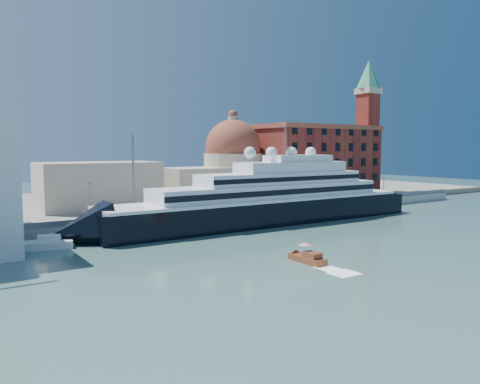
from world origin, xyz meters
TOP-DOWN VIEW (x-y plane):
  - ground at (0.00, 0.00)m, footprint 400.00×400.00m
  - quay at (0.00, 34.00)m, footprint 180.00×10.00m
  - land at (0.00, 75.00)m, footprint 260.00×72.00m
  - quay_fence at (0.00, 29.50)m, footprint 180.00×0.10m
  - superyacht at (5.48, 23.00)m, footprint 90.17×12.50m
  - service_barge at (-41.48, 22.51)m, footprint 12.03×6.11m
  - water_taxi at (-8.93, -10.87)m, footprint 2.28×6.73m
  - warehouse at (52.00, 52.00)m, footprint 43.00×19.00m
  - campanile at (76.00, 52.00)m, footprint 8.40×8.40m
  - church at (6.39, 57.72)m, footprint 66.00×18.00m
  - lamp_posts at (-12.67, 32.27)m, footprint 120.80×2.40m

SIDE VIEW (x-z plane):
  - ground at x=0.00m, z-range 0.00..0.00m
  - service_barge at x=-41.48m, z-range -0.55..2.04m
  - water_taxi at x=-8.93m, z-range -0.83..2.36m
  - land at x=0.00m, z-range 0.00..2.00m
  - quay at x=0.00m, z-range 0.00..2.50m
  - quay_fence at x=0.00m, z-range 2.50..3.70m
  - superyacht at x=5.48m, z-range -8.82..18.13m
  - lamp_posts at x=-12.67m, z-range 0.84..18.84m
  - church at x=6.39m, z-range -1.84..23.66m
  - warehouse at x=52.00m, z-range 2.16..25.41m
  - campanile at x=76.00m, z-range 5.26..52.26m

